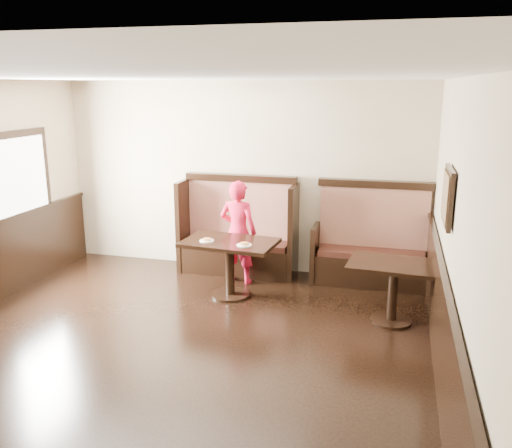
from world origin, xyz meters
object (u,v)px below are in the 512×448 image
(booth_neighbor, at_px, (372,250))
(table_neighbor, at_px, (394,278))
(table_main, at_px, (230,254))
(child, at_px, (238,232))
(booth_main, at_px, (239,237))

(booth_neighbor, height_order, table_neighbor, booth_neighbor)
(table_main, distance_m, child, 0.56)
(table_main, height_order, child, child)
(table_main, bearing_deg, booth_main, 105.09)
(table_main, xyz_separation_m, child, (-0.04, 0.54, 0.15))
(table_neighbor, xyz_separation_m, child, (-2.14, 0.83, 0.19))
(table_neighbor, bearing_deg, booth_neighbor, 108.34)
(table_neighbor, distance_m, child, 2.30)
(booth_main, relative_size, booth_neighbor, 1.06)
(booth_main, height_order, table_main, booth_main)
(booth_main, height_order, table_neighbor, booth_main)
(booth_main, distance_m, table_neighbor, 2.60)
(table_main, bearing_deg, booth_neighbor, 34.39)
(table_neighbor, bearing_deg, child, 163.19)
(booth_neighbor, relative_size, child, 1.12)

